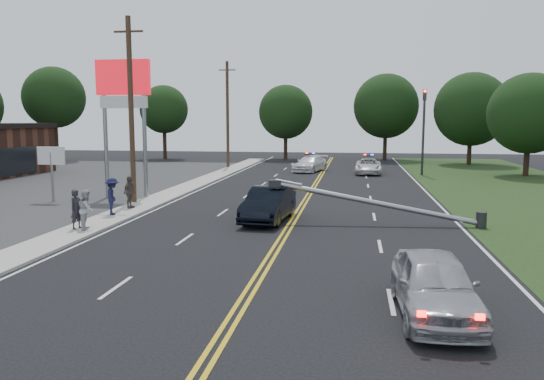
% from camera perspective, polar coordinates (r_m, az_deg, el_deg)
% --- Properties ---
extents(ground, '(120.00, 120.00, 0.00)m').
position_cam_1_polar(ground, '(16.15, -1.17, -8.92)').
color(ground, black).
rests_on(ground, ground).
extents(sidewalk, '(1.80, 70.00, 0.12)m').
position_cam_1_polar(sidewalk, '(27.95, -14.71, -2.00)').
color(sidewalk, '#AAA599').
rests_on(sidewalk, ground).
extents(centerline_yellow, '(0.36, 80.00, 0.00)m').
position_cam_1_polar(centerline_yellow, '(25.80, 2.69, -2.65)').
color(centerline_yellow, gold).
rests_on(centerline_yellow, ground).
extents(pylon_sign, '(3.20, 0.35, 8.00)m').
position_cam_1_polar(pylon_sign, '(32.12, -15.68, 9.81)').
color(pylon_sign, gray).
rests_on(pylon_sign, ground).
extents(small_sign, '(1.60, 0.14, 3.10)m').
position_cam_1_polar(small_sign, '(32.04, -22.65, 2.96)').
color(small_sign, gray).
rests_on(small_sign, ground).
extents(traffic_signal, '(0.28, 0.41, 7.05)m').
position_cam_1_polar(traffic_signal, '(45.59, 16.00, 6.80)').
color(traffic_signal, '#2D2D30').
rests_on(traffic_signal, ground).
extents(fallen_streetlight, '(9.36, 0.44, 1.91)m').
position_cam_1_polar(fallen_streetlight, '(23.58, 12.34, -1.55)').
color(fallen_streetlight, '#2D2D30').
rests_on(fallen_streetlight, ground).
extents(utility_pole_mid, '(1.60, 0.28, 10.00)m').
position_cam_1_polar(utility_pole_mid, '(29.74, -14.92, 8.28)').
color(utility_pole_mid, '#382619').
rests_on(utility_pole_mid, ground).
extents(utility_pole_far, '(1.60, 0.28, 10.00)m').
position_cam_1_polar(utility_pole_far, '(50.67, -4.80, 8.10)').
color(utility_pole_far, '#382619').
rests_on(utility_pole_far, ground).
extents(tree_4, '(6.78, 6.78, 10.45)m').
position_cam_1_polar(tree_4, '(64.63, -22.39, 9.18)').
color(tree_4, black).
rests_on(tree_4, ground).
extents(tree_5, '(5.61, 5.61, 8.60)m').
position_cam_1_polar(tree_5, '(63.92, -11.55, 8.49)').
color(tree_5, black).
rests_on(tree_5, ground).
extents(tree_6, '(6.24, 6.24, 8.61)m').
position_cam_1_polar(tree_6, '(62.04, 1.48, 8.38)').
color(tree_6, black).
rests_on(tree_6, ground).
extents(tree_7, '(7.31, 7.31, 9.78)m').
position_cam_1_polar(tree_7, '(62.21, 12.17, 8.81)').
color(tree_7, black).
rests_on(tree_7, ground).
extents(tree_8, '(7.49, 7.49, 9.38)m').
position_cam_1_polar(tree_8, '(58.25, 20.65, 8.12)').
color(tree_8, black).
rests_on(tree_8, ground).
extents(tree_9, '(6.52, 6.52, 8.35)m').
position_cam_1_polar(tree_9, '(47.95, 25.95, 7.40)').
color(tree_9, black).
rests_on(tree_9, ground).
extents(crashed_sedan, '(2.02, 4.81, 1.55)m').
position_cam_1_polar(crashed_sedan, '(24.07, -0.38, -1.54)').
color(crashed_sedan, black).
rests_on(crashed_sedan, ground).
extents(waiting_sedan, '(1.92, 4.44, 1.49)m').
position_cam_1_polar(waiting_sedan, '(13.19, 17.10, -9.69)').
color(waiting_sedan, '#ABACB3').
rests_on(waiting_sedan, ground).
extents(emergency_a, '(2.25, 4.71, 1.30)m').
position_cam_1_polar(emergency_a, '(45.90, 10.32, 2.52)').
color(emergency_a, silver).
rests_on(emergency_a, ground).
extents(emergency_b, '(3.30, 5.14, 1.39)m').
position_cam_1_polar(emergency_b, '(47.30, 4.11, 2.83)').
color(emergency_b, white).
rests_on(emergency_b, ground).
extents(bystander_a, '(0.55, 0.69, 1.63)m').
position_cam_1_polar(bystander_a, '(23.23, -20.29, -1.94)').
color(bystander_a, '#24242B').
rests_on(bystander_a, sidewalk).
extents(bystander_b, '(0.84, 0.95, 1.63)m').
position_cam_1_polar(bystander_b, '(23.03, -19.30, -1.98)').
color(bystander_b, '#AFAFB4').
rests_on(bystander_b, sidewalk).
extents(bystander_c, '(1.01, 1.29, 1.76)m').
position_cam_1_polar(bystander_c, '(26.10, -16.78, -0.65)').
color(bystander_c, '#161838').
rests_on(bystander_c, sidewalk).
extents(bystander_d, '(0.50, 1.00, 1.64)m').
position_cam_1_polar(bystander_d, '(27.83, -15.08, -0.22)').
color(bystander_d, '#554944').
rests_on(bystander_d, sidewalk).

